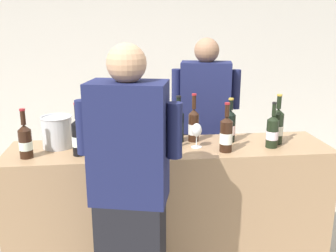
{
  "coord_description": "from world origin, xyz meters",
  "views": [
    {
      "loc": [
        -0.31,
        -2.49,
        1.85
      ],
      "look_at": [
        -0.01,
        0.0,
        1.17
      ],
      "focal_mm": 40.9,
      "sensor_mm": 36.0,
      "label": 1
    }
  ],
  "objects_px": {
    "wine_bottle_8": "(94,134)",
    "wine_bottle_4": "(159,125)",
    "wine_bottle_2": "(272,132)",
    "wine_bottle_7": "(25,141)",
    "wine_bottle_11": "(230,126)",
    "wine_bottle_0": "(277,126)",
    "wine_bottle_5": "(141,126)",
    "ice_bucket": "(57,132)",
    "wine_bottle_9": "(194,125)",
    "wine_bottle_3": "(226,134)",
    "wine_bottle_6": "(78,137)",
    "wine_bottle_10": "(160,136)",
    "wine_glass": "(197,131)",
    "person_guest": "(131,210)",
    "wine_bottle_1": "(178,124)",
    "person_server": "(204,142)"
  },
  "relations": [
    {
      "from": "wine_bottle_8",
      "to": "wine_glass",
      "type": "bearing_deg",
      "value": 3.85
    },
    {
      "from": "wine_bottle_3",
      "to": "wine_bottle_10",
      "type": "bearing_deg",
      "value": 178.18
    },
    {
      "from": "wine_bottle_6",
      "to": "wine_bottle_11",
      "type": "distance_m",
      "value": 1.06
    },
    {
      "from": "wine_bottle_5",
      "to": "wine_bottle_8",
      "type": "height_order",
      "value": "wine_bottle_8"
    },
    {
      "from": "wine_bottle_7",
      "to": "wine_bottle_8",
      "type": "xyz_separation_m",
      "value": [
        0.43,
        0.03,
        0.02
      ]
    },
    {
      "from": "wine_bottle_7",
      "to": "wine_bottle_11",
      "type": "distance_m",
      "value": 1.38
    },
    {
      "from": "wine_bottle_0",
      "to": "person_guest",
      "type": "distance_m",
      "value": 1.23
    },
    {
      "from": "wine_bottle_5",
      "to": "wine_glass",
      "type": "xyz_separation_m",
      "value": [
        0.37,
        -0.16,
        -0.0
      ]
    },
    {
      "from": "wine_bottle_3",
      "to": "wine_bottle_5",
      "type": "height_order",
      "value": "wine_bottle_3"
    },
    {
      "from": "wine_bottle_9",
      "to": "ice_bucket",
      "type": "xyz_separation_m",
      "value": [
        -0.95,
        -0.03,
        -0.01
      ]
    },
    {
      "from": "wine_bottle_1",
      "to": "wine_bottle_9",
      "type": "relative_size",
      "value": 0.96
    },
    {
      "from": "wine_bottle_5",
      "to": "wine_bottle_8",
      "type": "distance_m",
      "value": 0.37
    },
    {
      "from": "wine_bottle_1",
      "to": "wine_glass",
      "type": "distance_m",
      "value": 0.18
    },
    {
      "from": "wine_bottle_0",
      "to": "wine_bottle_8",
      "type": "distance_m",
      "value": 1.26
    },
    {
      "from": "wine_bottle_8",
      "to": "wine_bottle_11",
      "type": "xyz_separation_m",
      "value": [
        0.94,
        0.15,
        -0.02
      ]
    },
    {
      "from": "wine_bottle_4",
      "to": "wine_bottle_8",
      "type": "bearing_deg",
      "value": -155.74
    },
    {
      "from": "wine_bottle_5",
      "to": "wine_bottle_9",
      "type": "bearing_deg",
      "value": -3.21
    },
    {
      "from": "wine_bottle_6",
      "to": "wine_bottle_2",
      "type": "bearing_deg",
      "value": 0.38
    },
    {
      "from": "wine_bottle_0",
      "to": "wine_bottle_6",
      "type": "height_order",
      "value": "wine_bottle_0"
    },
    {
      "from": "wine_bottle_6",
      "to": "wine_bottle_9",
      "type": "bearing_deg",
      "value": 14.79
    },
    {
      "from": "wine_bottle_0",
      "to": "wine_bottle_1",
      "type": "bearing_deg",
      "value": 169.88
    },
    {
      "from": "wine_bottle_1",
      "to": "person_guest",
      "type": "bearing_deg",
      "value": -117.27
    },
    {
      "from": "wine_bottle_1",
      "to": "wine_bottle_8",
      "type": "distance_m",
      "value": 0.61
    },
    {
      "from": "person_guest",
      "to": "wine_bottle_9",
      "type": "bearing_deg",
      "value": 56.05
    },
    {
      "from": "wine_bottle_8",
      "to": "wine_bottle_3",
      "type": "bearing_deg",
      "value": -4.1
    },
    {
      "from": "wine_bottle_5",
      "to": "person_guest",
      "type": "relative_size",
      "value": 0.18
    },
    {
      "from": "wine_bottle_2",
      "to": "wine_bottle_7",
      "type": "distance_m",
      "value": 1.62
    },
    {
      "from": "wine_bottle_8",
      "to": "wine_bottle_10",
      "type": "relative_size",
      "value": 1.01
    },
    {
      "from": "wine_glass",
      "to": "wine_bottle_3",
      "type": "bearing_deg",
      "value": -31.34
    },
    {
      "from": "wine_bottle_8",
      "to": "wine_bottle_4",
      "type": "bearing_deg",
      "value": 24.26
    },
    {
      "from": "wine_bottle_11",
      "to": "person_guest",
      "type": "height_order",
      "value": "person_guest"
    },
    {
      "from": "wine_bottle_5",
      "to": "wine_bottle_7",
      "type": "height_order",
      "value": "wine_bottle_7"
    },
    {
      "from": "wine_bottle_11",
      "to": "ice_bucket",
      "type": "xyz_separation_m",
      "value": [
        -1.21,
        0.01,
        -0.01
      ]
    },
    {
      "from": "wine_bottle_7",
      "to": "person_server",
      "type": "relative_size",
      "value": 0.18
    },
    {
      "from": "wine_bottle_6",
      "to": "wine_bottle_5",
      "type": "bearing_deg",
      "value": 29.09
    },
    {
      "from": "wine_bottle_8",
      "to": "person_guest",
      "type": "distance_m",
      "value": 0.63
    },
    {
      "from": "wine_bottle_0",
      "to": "wine_bottle_9",
      "type": "xyz_separation_m",
      "value": [
        -0.57,
        0.12,
        -0.01
      ]
    },
    {
      "from": "ice_bucket",
      "to": "wine_bottle_9",
      "type": "bearing_deg",
      "value": 1.56
    },
    {
      "from": "wine_bottle_1",
      "to": "wine_bottle_4",
      "type": "distance_m",
      "value": 0.14
    },
    {
      "from": "wine_bottle_1",
      "to": "wine_bottle_9",
      "type": "distance_m",
      "value": 0.11
    },
    {
      "from": "wine_bottle_2",
      "to": "wine_bottle_9",
      "type": "distance_m",
      "value": 0.55
    },
    {
      "from": "wine_bottle_6",
      "to": "person_guest",
      "type": "relative_size",
      "value": 0.2
    },
    {
      "from": "wine_bottle_5",
      "to": "wine_bottle_10",
      "type": "bearing_deg",
      "value": -66.73
    },
    {
      "from": "ice_bucket",
      "to": "person_guest",
      "type": "xyz_separation_m",
      "value": [
        0.48,
        -0.68,
        -0.27
      ]
    },
    {
      "from": "wine_bottle_3",
      "to": "wine_bottle_9",
      "type": "height_order",
      "value": "wine_bottle_9"
    },
    {
      "from": "wine_glass",
      "to": "person_guest",
      "type": "xyz_separation_m",
      "value": [
        -0.47,
        -0.56,
        -0.27
      ]
    },
    {
      "from": "wine_bottle_2",
      "to": "wine_bottle_0",
      "type": "bearing_deg",
      "value": 50.29
    },
    {
      "from": "wine_bottle_2",
      "to": "wine_bottle_4",
      "type": "xyz_separation_m",
      "value": [
        -0.75,
        0.21,
        0.01
      ]
    },
    {
      "from": "wine_bottle_0",
      "to": "wine_bottle_6",
      "type": "relative_size",
      "value": 1.02
    },
    {
      "from": "wine_bottle_1",
      "to": "wine_bottle_8",
      "type": "xyz_separation_m",
      "value": [
        -0.58,
        -0.19,
        0.0
      ]
    }
  ]
}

